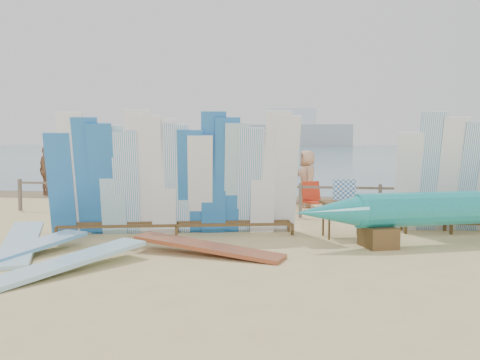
% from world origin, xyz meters
% --- Properties ---
extents(ground, '(160.00, 160.00, 0.00)m').
position_xyz_m(ground, '(0.00, 0.00, 0.00)').
color(ground, '#D1B878').
rests_on(ground, ground).
extents(ocean, '(320.00, 240.00, 0.02)m').
position_xyz_m(ocean, '(0.00, 128.00, 0.00)').
color(ocean, slate).
rests_on(ocean, ground).
extents(wet_sand_strip, '(40.00, 2.60, 0.01)m').
position_xyz_m(wet_sand_strip, '(0.00, 7.20, 0.00)').
color(wet_sand_strip, brown).
rests_on(wet_sand_strip, ground).
extents(distant_ship, '(45.00, 8.00, 14.00)m').
position_xyz_m(distant_ship, '(-12.00, 180.00, 5.31)').
color(distant_ship, '#999EA3').
rests_on(distant_ship, ocean).
extents(fence, '(12.08, 0.08, 0.90)m').
position_xyz_m(fence, '(0.00, 3.00, 0.63)').
color(fence, '#665A4D').
rests_on(fence, ground).
extents(main_surfboard_rack, '(5.20, 1.95, 2.62)m').
position_xyz_m(main_surfboard_rack, '(-0.42, 0.09, 1.18)').
color(main_surfboard_rack, brown).
rests_on(main_surfboard_rack, ground).
extents(side_surfboard_rack, '(2.29, 0.90, 2.60)m').
position_xyz_m(side_surfboard_rack, '(5.29, 1.40, 1.17)').
color(side_surfboard_rack, brown).
rests_on(side_surfboard_rack, ground).
extents(outrigger_canoe, '(6.85, 3.32, 1.02)m').
position_xyz_m(outrigger_canoe, '(5.46, 0.32, 0.65)').
color(outrigger_canoe, brown).
rests_on(outrigger_canoe, ground).
extents(vendor_table, '(1.04, 0.86, 1.20)m').
position_xyz_m(vendor_table, '(3.05, 0.45, 0.40)').
color(vendor_table, brown).
rests_on(vendor_table, ground).
extents(flat_board_e, '(1.39, 2.74, 0.28)m').
position_xyz_m(flat_board_e, '(-2.42, -2.51, 0.00)').
color(flat_board_e, white).
rests_on(flat_board_e, ground).
extents(flat_board_b, '(1.72, 2.66, 0.29)m').
position_xyz_m(flat_board_b, '(-1.17, -3.11, 0.00)').
color(flat_board_b, '#82BAD0').
rests_on(flat_board_b, ground).
extents(flat_board_c, '(2.75, 1.08, 0.29)m').
position_xyz_m(flat_board_c, '(0.68, -1.64, 0.00)').
color(flat_board_c, brown).
rests_on(flat_board_c, ground).
extents(flat_board_a, '(1.69, 2.66, 0.35)m').
position_xyz_m(flat_board_a, '(-2.68, -2.01, 0.00)').
color(flat_board_a, '#82BAD0').
rests_on(flat_board_a, ground).
extents(beach_chair_left, '(0.60, 0.62, 0.81)m').
position_xyz_m(beach_chair_left, '(0.42, 4.01, 0.24)').
color(beach_chair_left, '#B42913').
rests_on(beach_chair_left, ground).
extents(beach_chair_right, '(0.76, 0.77, 0.86)m').
position_xyz_m(beach_chair_right, '(2.33, 3.91, 0.25)').
color(beach_chair_right, '#B42913').
rests_on(beach_chair_right, ground).
extents(stroller, '(0.90, 1.03, 1.19)m').
position_xyz_m(stroller, '(0.98, 3.91, 0.48)').
color(stroller, '#B42913').
rests_on(stroller, ground).
extents(beachgoer_4, '(0.68, 1.07, 1.69)m').
position_xyz_m(beachgoer_4, '(1.03, 4.98, 0.85)').
color(beachgoer_4, '#8C6042').
rests_on(beachgoer_4, ground).
extents(beachgoer_3, '(0.56, 1.22, 1.84)m').
position_xyz_m(beachgoer_3, '(-2.05, 5.13, 0.92)').
color(beachgoer_3, tan).
rests_on(beachgoer_3, ground).
extents(beachgoer_8, '(0.88, 0.79, 1.67)m').
position_xyz_m(beachgoer_8, '(5.95, 4.81, 0.83)').
color(beachgoer_8, beige).
rests_on(beachgoer_8, ground).
extents(beachgoer_2, '(0.84, 0.91, 1.72)m').
position_xyz_m(beachgoer_2, '(-1.23, 3.94, 0.86)').
color(beachgoer_2, beige).
rests_on(beachgoer_2, ground).
extents(beachgoer_0, '(0.72, 0.82, 1.53)m').
position_xyz_m(beachgoer_0, '(-5.53, 5.38, 0.76)').
color(beachgoer_0, tan).
rests_on(beachgoer_0, ground).
extents(beachgoer_6, '(0.58, 0.90, 1.71)m').
position_xyz_m(beachgoer_6, '(2.07, 5.19, 0.86)').
color(beachgoer_6, tan).
rests_on(beachgoer_6, ground).
extents(beachgoer_11, '(0.97, 1.53, 1.58)m').
position_xyz_m(beachgoer_11, '(-4.99, 6.76, 0.79)').
color(beachgoer_11, beige).
rests_on(beachgoer_11, ground).
extents(beachgoer_9, '(1.16, 1.26, 1.89)m').
position_xyz_m(beachgoer_9, '(5.49, 5.89, 0.94)').
color(beachgoer_9, tan).
rests_on(beachgoer_9, ground).
extents(beachgoer_7, '(0.78, 0.69, 1.89)m').
position_xyz_m(beachgoer_7, '(1.34, 6.25, 0.94)').
color(beachgoer_7, '#8C6042').
rests_on(beachgoer_7, ground).
extents(beachgoer_extra_1, '(1.12, 1.01, 1.81)m').
position_xyz_m(beachgoer_extra_1, '(-7.49, 6.90, 0.90)').
color(beachgoer_extra_1, '#8C6042').
rests_on(beachgoer_extra_1, ground).
extents(beachgoer_5, '(1.59, 0.54, 1.71)m').
position_xyz_m(beachgoer_5, '(1.15, 6.44, 0.85)').
color(beachgoer_5, beige).
rests_on(beachgoer_5, ground).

